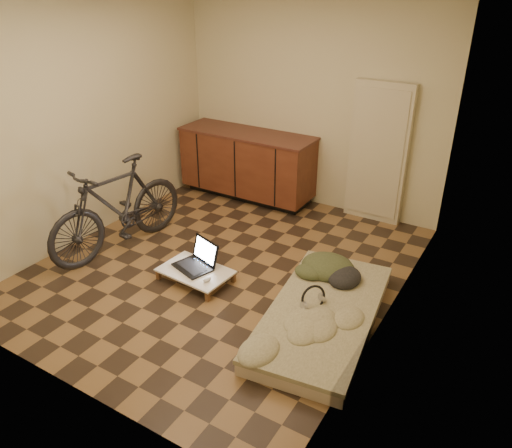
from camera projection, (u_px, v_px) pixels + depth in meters
The scene contains 10 objects.
room_shell at pixel (218, 149), 4.70m from camera, with size 3.50×4.00×2.60m.
cabinets at pixel (247, 164), 6.73m from camera, with size 1.84×0.62×0.91m.
appliance_panel at pixel (378, 154), 5.95m from camera, with size 0.70×0.10×1.70m, color beige.
bicycle at pixel (117, 202), 5.38m from camera, with size 0.52×1.76×1.14m, color black.
futon at pixel (322, 315), 4.41m from camera, with size 1.10×1.92×0.16m.
clothing_pile at pixel (332, 264), 4.83m from camera, with size 0.56×0.47×0.23m, color #363F25, non-canonical shape.
headphones at pixel (313, 297), 4.38m from camera, with size 0.26×0.24×0.17m, color black, non-canonical shape.
lap_desk at pixel (195, 271), 5.01m from camera, with size 0.74×0.51×0.12m.
laptop at pixel (197, 262), 5.05m from camera, with size 0.46×0.44×0.26m.
mouse at pixel (207, 280), 4.82m from camera, with size 0.05×0.09×0.03m, color silver.
Camera 1 is at (2.64, -3.68, 2.81)m, focal length 35.00 mm.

